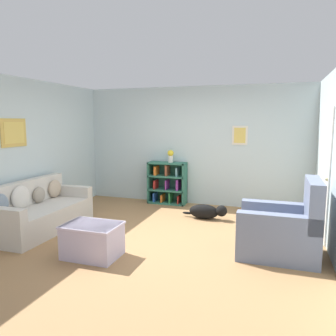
% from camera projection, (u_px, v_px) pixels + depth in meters
% --- Properties ---
extents(ground_plane, '(14.00, 14.00, 0.00)m').
position_uv_depth(ground_plane, '(160.00, 235.00, 5.36)').
color(ground_plane, '#997047').
extents(wall_back, '(5.60, 0.13, 2.60)m').
position_uv_depth(wall_back, '(194.00, 146.00, 7.29)').
color(wall_back, silver).
rests_on(wall_back, ground_plane).
extents(wall_left, '(0.13, 5.00, 2.60)m').
position_uv_depth(wall_left, '(29.00, 151.00, 5.97)').
color(wall_left, silver).
rests_on(wall_left, ground_plane).
extents(couch, '(0.84, 1.88, 0.83)m').
position_uv_depth(couch, '(38.00, 212.00, 5.57)').
color(couch, beige).
rests_on(couch, ground_plane).
extents(bookshelf, '(0.85, 0.34, 0.94)m').
position_uv_depth(bookshelf, '(168.00, 183.00, 7.38)').
color(bookshelf, '#2D6B56').
rests_on(bookshelf, ground_plane).
extents(recliner_chair, '(1.04, 0.85, 1.08)m').
position_uv_depth(recliner_chair, '(283.00, 230.00, 4.48)').
color(recliner_chair, slate).
rests_on(recliner_chair, ground_plane).
extents(coffee_table, '(0.75, 0.55, 0.46)m').
position_uv_depth(coffee_table, '(92.00, 239.00, 4.46)').
color(coffee_table, '#BCB2D1').
rests_on(coffee_table, ground_plane).
extents(dog, '(0.87, 0.25, 0.29)m').
position_uv_depth(dog, '(207.00, 211.00, 6.21)').
color(dog, black).
rests_on(dog, ground_plane).
extents(vase, '(0.14, 0.14, 0.28)m').
position_uv_depth(vase, '(171.00, 155.00, 7.24)').
color(vase, silver).
rests_on(vase, bookshelf).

